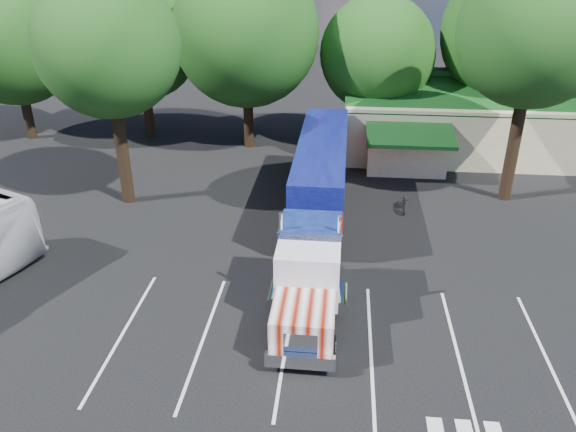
# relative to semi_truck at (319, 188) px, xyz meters

# --- Properties ---
(ground) EXTENTS (120.00, 120.00, 0.00)m
(ground) POSITION_rel_semi_truck_xyz_m (-0.74, -3.34, -2.40)
(ground) COLOR black
(ground) RESTS_ON ground
(event_hall) EXTENTS (24.20, 14.12, 5.55)m
(event_hall) POSITION_rel_semi_truck_xyz_m (13.00, 14.47, -0.19)
(event_hall) COLOR beige
(event_hall) RESTS_ON ground
(tree_row_a) EXTENTS (9.00, 9.00, 11.68)m
(tree_row_a) POSITION_rel_semi_truck_xyz_m (-22.74, 13.16, 4.76)
(tree_row_a) COLOR black
(tree_row_a) RESTS_ON ground
(tree_row_b) EXTENTS (8.40, 8.40, 11.35)m
(tree_row_b) POSITION_rel_semi_truck_xyz_m (-13.74, 14.46, 4.73)
(tree_row_b) COLOR black
(tree_row_b) RESTS_ON ground
(tree_row_c) EXTENTS (10.00, 10.00, 13.05)m
(tree_row_c) POSITION_rel_semi_truck_xyz_m (-5.74, 12.86, 5.63)
(tree_row_c) COLOR black
(tree_row_c) RESTS_ON ground
(tree_row_d) EXTENTS (8.00, 8.00, 10.60)m
(tree_row_d) POSITION_rel_semi_truck_xyz_m (3.26, 14.16, 4.18)
(tree_row_d) COLOR black
(tree_row_d) RESTS_ON ground
(tree_row_e) EXTENTS (9.60, 9.60, 12.90)m
(tree_row_e) POSITION_rel_semi_truck_xyz_m (12.26, 14.66, 5.68)
(tree_row_e) COLOR black
(tree_row_e) RESTS_ON ground
(tree_near_left) EXTENTS (7.60, 7.60, 12.65)m
(tree_near_left) POSITION_rel_semi_truck_xyz_m (-11.24, 2.66, 6.41)
(tree_near_left) COLOR black
(tree_near_left) RESTS_ON ground
(tree_near_right) EXTENTS (8.00, 8.00, 13.50)m
(tree_near_right) POSITION_rel_semi_truck_xyz_m (10.76, 5.16, 7.06)
(tree_near_right) COLOR black
(tree_near_right) RESTS_ON ground
(semi_truck) EXTENTS (3.33, 20.32, 4.25)m
(semi_truck) POSITION_rel_semi_truck_xyz_m (0.00, 0.00, 0.00)
(semi_truck) COLOR black
(semi_truck) RESTS_ON ground
(woman) EXTENTS (0.48, 0.72, 1.95)m
(woman) POSITION_rel_semi_truck_xyz_m (0.86, -8.48, -1.43)
(woman) COLOR black
(woman) RESTS_ON ground
(bicycle) EXTENTS (0.82, 1.89, 0.96)m
(bicycle) POSITION_rel_semi_truck_xyz_m (4.76, 2.93, -1.92)
(bicycle) COLOR black
(bicycle) RESTS_ON ground
(silver_sedan) EXTENTS (4.33, 2.18, 1.36)m
(silver_sedan) POSITION_rel_semi_truck_xyz_m (9.93, 10.66, -1.72)
(silver_sedan) COLOR #AFB0B7
(silver_sedan) RESTS_ON ground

